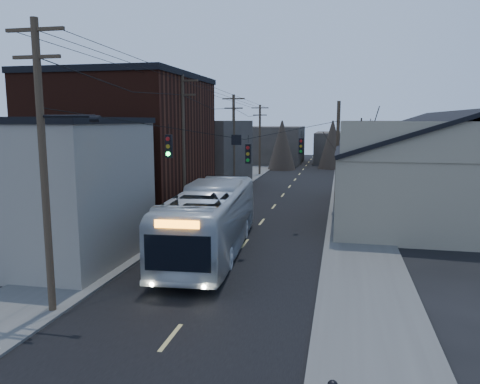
# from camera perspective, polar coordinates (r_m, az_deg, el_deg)

# --- Properties ---
(ground) EXTENTS (160.00, 160.00, 0.00)m
(ground) POSITION_cam_1_polar(r_m,az_deg,el_deg) (14.58, -11.38, -20.42)
(ground) COLOR black
(ground) RESTS_ON ground
(road_surface) EXTENTS (9.00, 110.00, 0.02)m
(road_surface) POSITION_cam_1_polar(r_m,az_deg,el_deg) (42.54, 4.90, -0.82)
(road_surface) COLOR black
(road_surface) RESTS_ON ground
(sidewalk_left) EXTENTS (4.00, 110.00, 0.12)m
(sidewalk_left) POSITION_cam_1_polar(r_m,az_deg,el_deg) (43.81, -3.56, -0.46)
(sidewalk_left) COLOR #474744
(sidewalk_left) RESTS_ON ground
(sidewalk_right) EXTENTS (4.00, 110.00, 0.12)m
(sidewalk_right) POSITION_cam_1_polar(r_m,az_deg,el_deg) (42.22, 13.69, -1.04)
(sidewalk_right) COLOR #474744
(sidewalk_right) RESTS_ON ground
(building_clapboard) EXTENTS (8.00, 8.00, 7.00)m
(building_clapboard) POSITION_cam_1_polar(r_m,az_deg,el_deg) (25.32, -22.26, 0.01)
(building_clapboard) COLOR gray
(building_clapboard) RESTS_ON ground
(building_brick) EXTENTS (10.00, 12.00, 10.00)m
(building_brick) POSITION_cam_1_polar(r_m,az_deg,el_deg) (35.17, -13.62, 5.15)
(building_brick) COLOR black
(building_brick) RESTS_ON ground
(building_left_far) EXTENTS (9.00, 14.00, 7.00)m
(building_left_far) POSITION_cam_1_polar(r_m,az_deg,el_deg) (49.98, -5.05, 4.64)
(building_left_far) COLOR #322E28
(building_left_far) RESTS_ON ground
(warehouse) EXTENTS (16.16, 20.60, 7.73)m
(warehouse) POSITION_cam_1_polar(r_m,az_deg,el_deg) (37.68, 23.95, 1.35)
(warehouse) COLOR gray
(warehouse) RESTS_ON ground
(building_far_left) EXTENTS (10.00, 12.00, 6.00)m
(building_far_left) POSITION_cam_1_polar(r_m,az_deg,el_deg) (77.54, 3.83, 5.74)
(building_far_left) COLOR #322E28
(building_far_left) RESTS_ON ground
(building_far_right) EXTENTS (12.00, 14.00, 5.00)m
(building_far_right) POSITION_cam_1_polar(r_m,az_deg,el_deg) (81.76, 13.44, 5.32)
(building_far_right) COLOR #322E28
(building_far_right) RESTS_ON ground
(bare_tree) EXTENTS (0.40, 0.40, 7.20)m
(bare_tree) POSITION_cam_1_polar(r_m,az_deg,el_deg) (31.83, 14.34, 2.24)
(bare_tree) COLOR black
(bare_tree) RESTS_ON ground
(utility_lines) EXTENTS (11.24, 45.28, 10.50)m
(utility_lines) POSITION_cam_1_polar(r_m,az_deg,el_deg) (36.79, -1.01, 5.47)
(utility_lines) COLOR #382B1E
(utility_lines) RESTS_ON ground
(bus) EXTENTS (4.09, 13.43, 3.69)m
(bus) POSITION_cam_1_polar(r_m,az_deg,el_deg) (24.78, -3.61, -3.42)
(bus) COLOR #AFB6BC
(bus) RESTS_ON ground
(parked_car) EXTENTS (1.92, 4.49, 1.44)m
(parked_car) POSITION_cam_1_polar(r_m,az_deg,el_deg) (40.01, -1.81, -0.37)
(parked_car) COLOR #95969C
(parked_car) RESTS_ON ground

